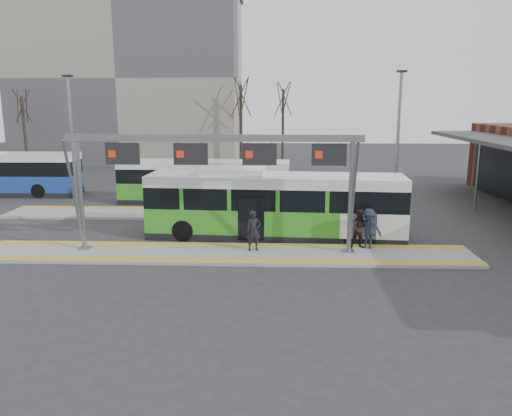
{
  "coord_description": "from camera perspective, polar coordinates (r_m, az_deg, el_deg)",
  "views": [
    {
      "loc": [
        2.17,
        -21.28,
        6.8
      ],
      "look_at": [
        1.25,
        3.0,
        1.53
      ],
      "focal_mm": 35.0,
      "sensor_mm": 36.0,
      "label": 1
    }
  ],
  "objects": [
    {
      "name": "lamp_west",
      "position": [
        27.89,
        -20.18,
        6.29
      ],
      "size": [
        0.5,
        0.25,
        8.06
      ],
      "color": "slate",
      "rests_on": "ground"
    },
    {
      "name": "hero_bus",
      "position": [
        25.03,
        2.1,
        0.24
      ],
      "size": [
        12.85,
        3.53,
        3.49
      ],
      "rotation": [
        0.0,
        0.0,
        -0.07
      ],
      "color": "black",
      "rests_on": "ground"
    },
    {
      "name": "platform_second",
      "position": [
        30.67,
        -9.48,
        -0.6
      ],
      "size": [
        20.0,
        3.0,
        0.15
      ],
      "primitive_type": "cube",
      "color": "gray",
      "rests_on": "ground"
    },
    {
      "name": "platform_main",
      "position": [
        22.42,
        -3.49,
        -5.24
      ],
      "size": [
        22.0,
        3.0,
        0.15
      ],
      "primitive_type": "cube",
      "color": "gray",
      "rests_on": "ground"
    },
    {
      "name": "tactile_main",
      "position": [
        22.4,
        -3.49,
        -5.03
      ],
      "size": [
        22.0,
        2.65,
        0.02
      ],
      "color": "yellow",
      "rests_on": "platform_main"
    },
    {
      "name": "apartment_block",
      "position": [
        59.57,
        -14.01,
        14.2
      ],
      "size": [
        24.5,
        12.5,
        18.4
      ],
      "color": "gray",
      "rests_on": "ground"
    },
    {
      "name": "tactile_second",
      "position": [
        31.75,
        -9.08,
        0.01
      ],
      "size": [
        20.0,
        0.35,
        0.02
      ],
      "color": "yellow",
      "rests_on": "platform_second"
    },
    {
      "name": "gantry",
      "position": [
        21.82,
        -4.48,
        5.62
      ],
      "size": [
        13.0,
        1.68,
        5.2
      ],
      "color": "slate",
      "rests_on": "platform_main"
    },
    {
      "name": "passenger_b",
      "position": [
        23.22,
        11.82,
        -2.34
      ],
      "size": [
        0.95,
        0.77,
        1.82
      ],
      "primitive_type": "imported",
      "rotation": [
        0.0,
        0.0,
        0.1
      ],
      "color": "black",
      "rests_on": "platform_main"
    },
    {
      "name": "tree_far",
      "position": [
        54.77,
        -25.16,
        10.44
      ],
      "size": [
        1.4,
        1.4,
        8.13
      ],
      "color": "#382B21",
      "rests_on": "ground"
    },
    {
      "name": "bg_bus_green",
      "position": [
        33.75,
        -5.91,
        2.97
      ],
      "size": [
        11.44,
        2.81,
        2.84
      ],
      "rotation": [
        0.0,
        0.0,
        -0.03
      ],
      "color": "black",
      "rests_on": "ground"
    },
    {
      "name": "passenger_a",
      "position": [
        22.38,
        -0.28,
        -2.61
      ],
      "size": [
        0.76,
        0.61,
        1.82
      ],
      "primitive_type": "imported",
      "rotation": [
        0.0,
        0.0,
        0.3
      ],
      "color": "black",
      "rests_on": "platform_main"
    },
    {
      "name": "lamp_east",
      "position": [
        27.7,
        15.85,
        6.8
      ],
      "size": [
        0.5,
        0.25,
        8.31
      ],
      "color": "slate",
      "rests_on": "ground"
    },
    {
      "name": "tree_left",
      "position": [
        50.12,
        -1.73,
        12.52
      ],
      "size": [
        1.4,
        1.4,
        9.31
      ],
      "color": "#382B21",
      "rests_on": "ground"
    },
    {
      "name": "tree_mid",
      "position": [
        55.75,
        3.13,
        12.27
      ],
      "size": [
        1.4,
        1.4,
        9.03
      ],
      "color": "#382B21",
      "rests_on": "ground"
    },
    {
      "name": "passenger_c",
      "position": [
        23.29,
        12.74,
        -2.31
      ],
      "size": [
        1.34,
        1.02,
        1.84
      ],
      "primitive_type": "imported",
      "rotation": [
        0.0,
        0.0,
        -0.31
      ],
      "color": "#1E2636",
      "rests_on": "platform_main"
    },
    {
      "name": "ground",
      "position": [
        22.44,
        -3.49,
        -5.42
      ],
      "size": [
        120.0,
        120.0,
        0.0
      ],
      "primitive_type": "plane",
      "color": "#2D2D30",
      "rests_on": "ground"
    }
  ]
}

